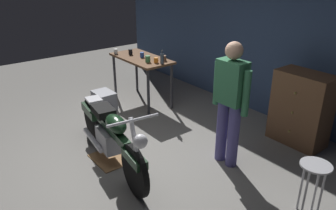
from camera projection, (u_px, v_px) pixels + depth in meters
ground_plane at (130, 161)px, 4.55m from camera, size 12.00×12.00×0.00m
back_wall at (268, 26)px, 5.51m from camera, size 8.00×0.12×3.10m
workbench at (141, 63)px, 6.18m from camera, size 1.30×0.64×0.90m
motorcycle at (110, 134)px, 4.35m from camera, size 2.18×0.64×1.00m
person_standing at (230, 100)px, 4.19m from camera, size 0.57×0.22×1.67m
shop_stool at (314, 176)px, 3.41m from camera, size 0.32×0.32×0.64m
wooden_dresser at (301, 109)px, 4.84m from camera, size 0.80×0.47×1.10m
drip_tray at (109, 159)px, 4.60m from camera, size 0.56×0.40×0.01m
storage_bin at (104, 100)px, 6.12m from camera, size 0.44×0.32×0.34m
mug_black_matte at (130, 52)px, 6.30m from camera, size 0.11×0.07×0.11m
mug_white_ceramic at (116, 51)px, 6.36m from camera, size 0.11×0.07×0.09m
mug_orange_travel at (156, 60)px, 5.79m from camera, size 0.11×0.08×0.09m
mug_green_speckled at (148, 59)px, 5.83m from camera, size 0.12×0.09×0.11m
mug_blue_enamel at (142, 55)px, 6.12m from camera, size 0.11×0.07×0.09m
mug_brown_stoneware at (164, 58)px, 5.91m from camera, size 0.12×0.08×0.09m
bottle at (162, 58)px, 5.71m from camera, size 0.06×0.06×0.24m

